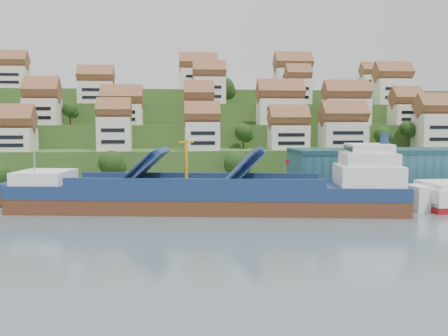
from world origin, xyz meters
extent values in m
plane|color=slate|center=(0.00, 0.00, 0.00)|extent=(300.00, 300.00, 0.00)
cube|color=gray|center=(20.00, 15.00, 1.10)|extent=(180.00, 14.00, 2.20)
cube|color=#2D4C1E|center=(0.00, 86.00, 2.00)|extent=(260.00, 128.00, 4.00)
cube|color=#2D4C1E|center=(0.00, 91.00, 5.50)|extent=(260.00, 118.00, 11.00)
cube|color=#2D4C1E|center=(0.00, 99.00, 9.00)|extent=(260.00, 102.00, 18.00)
cube|color=#2D4C1E|center=(0.00, 107.00, 12.50)|extent=(260.00, 86.00, 25.00)
cube|color=#2D4C1E|center=(0.00, 116.00, 15.50)|extent=(260.00, 68.00, 31.00)
cube|color=silver|center=(-51.03, 38.33, 14.14)|extent=(11.16, 8.57, 6.28)
cube|color=silver|center=(-23.73, 37.50, 15.61)|extent=(8.98, 7.03, 9.22)
cube|color=silver|center=(0.52, 36.94, 14.94)|extent=(9.47, 7.62, 7.88)
cube|color=silver|center=(25.82, 39.62, 14.47)|extent=(11.03, 7.73, 6.94)
cube|color=silver|center=(41.94, 38.53, 14.93)|extent=(12.72, 8.26, 7.85)
cube|color=silver|center=(71.61, 41.20, 16.15)|extent=(11.34, 8.31, 10.31)
cube|color=silver|center=(-47.07, 54.50, 21.95)|extent=(10.07, 8.98, 7.90)
cube|color=silver|center=(-23.11, 53.77, 21.17)|extent=(12.19, 7.90, 6.34)
cube|color=silver|center=(0.48, 52.53, 21.64)|extent=(8.76, 8.56, 7.28)
cube|color=silver|center=(26.81, 55.66, 22.13)|extent=(14.28, 8.36, 8.26)
cube|color=silver|center=(48.06, 53.91, 22.10)|extent=(14.19, 8.18, 8.20)
cube|color=silver|center=(69.05, 55.43, 21.28)|extent=(9.51, 8.04, 6.57)
cube|color=silver|center=(-33.17, 69.81, 28.70)|extent=(11.50, 7.30, 7.41)
cube|color=silver|center=(4.97, 69.54, 29.58)|extent=(10.79, 7.79, 9.17)
cube|color=silver|center=(35.85, 68.55, 29.35)|extent=(8.37, 7.14, 8.71)
cube|color=silver|center=(71.25, 71.15, 29.62)|extent=(12.64, 8.47, 9.24)
cube|color=silver|center=(-66.57, 88.03, 34.97)|extent=(12.49, 8.03, 7.94)
cube|color=silver|center=(2.30, 89.57, 35.06)|extent=(13.76, 8.15, 8.13)
cube|color=silver|center=(39.02, 89.08, 35.23)|extent=(13.99, 8.73, 8.45)
cube|color=silver|center=(72.33, 92.62, 34.35)|extent=(8.88, 7.05, 6.70)
ellipsoid|color=#203F15|center=(8.90, 26.11, 7.96)|extent=(6.76, 6.76, 6.76)
ellipsoid|color=#203F15|center=(-23.43, 26.29, 8.39)|extent=(6.52, 6.52, 6.52)
ellipsoid|color=#203F15|center=(55.85, 43.11, 14.96)|extent=(5.18, 5.18, 5.18)
ellipsoid|color=#203F15|center=(63.64, 43.11, 17.10)|extent=(4.53, 4.53, 4.53)
ellipsoid|color=#203F15|center=(13.18, 43.66, 15.88)|extent=(5.21, 5.21, 5.21)
ellipsoid|color=#203F15|center=(45.48, 59.83, 22.93)|extent=(4.46, 4.46, 4.46)
ellipsoid|color=#203F15|center=(-54.27, 59.38, 21.75)|extent=(6.40, 6.40, 6.40)
ellipsoid|color=#203F15|center=(-39.61, 57.97, 22.78)|extent=(4.71, 4.71, 4.71)
ellipsoid|color=#203F15|center=(10.34, 73.21, 30.91)|extent=(7.69, 7.69, 7.69)
ellipsoid|color=#203F15|center=(34.02, 75.94, 29.43)|extent=(4.90, 4.90, 4.90)
ellipsoid|color=#203F15|center=(39.94, 73.97, 29.16)|extent=(4.97, 4.97, 4.97)
ellipsoid|color=#203F15|center=(-35.84, 19.00, 4.94)|extent=(3.75, 3.75, 3.75)
cube|color=#245262|center=(52.00, 17.00, 7.20)|extent=(60.00, 15.00, 10.00)
cylinder|color=gray|center=(18.00, 10.00, 6.20)|extent=(0.16, 0.16, 8.00)
cube|color=maroon|center=(18.60, 10.00, 9.80)|extent=(1.20, 0.05, 0.80)
cube|color=#582F1B|center=(-0.81, 0.84, 1.00)|extent=(82.73, 24.85, 5.24)
cube|color=navy|center=(-0.81, 0.84, 4.51)|extent=(82.74, 24.98, 2.73)
cube|color=white|center=(-35.00, 6.10, 7.13)|extent=(12.18, 13.40, 2.73)
cube|color=#262628|center=(-2.88, 1.16, 5.87)|extent=(53.43, 18.53, 0.31)
cube|color=navy|center=(-14.28, 2.92, 9.43)|extent=(9.52, 12.63, 7.25)
cube|color=navy|center=(6.45, -0.27, 9.43)|extent=(9.13, 12.57, 7.66)
cylinder|color=gold|center=(-4.95, 1.48, 10.48)|extent=(0.84, 0.84, 9.43)
cube|color=white|center=(32.35, -4.25, 7.86)|extent=(14.25, 13.72, 4.19)
cube|color=white|center=(32.35, -4.25, 11.22)|extent=(11.99, 12.16, 2.62)
cube|color=white|center=(32.35, -4.25, 13.42)|extent=(9.72, 10.60, 1.89)
cylinder|color=navy|center=(35.46, -4.73, 15.41)|extent=(1.91, 1.91, 2.31)
camera|label=1|loc=(-7.81, -102.95, 18.62)|focal=40.00mm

